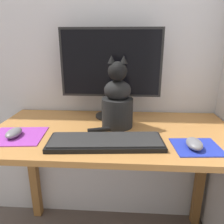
{
  "coord_description": "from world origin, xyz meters",
  "views": [
    {
      "loc": [
        0.06,
        -0.94,
        1.14
      ],
      "look_at": [
        0.0,
        -0.05,
        0.85
      ],
      "focal_mm": 35.0,
      "sensor_mm": 36.0,
      "label": 1
    }
  ],
  "objects_px": {
    "computer_mouse_left": "(14,133)",
    "computer_mouse_right": "(194,144)",
    "monitor": "(111,68)",
    "keyboard": "(106,142)",
    "cat": "(117,102)"
  },
  "relations": [
    {
      "from": "keyboard",
      "to": "computer_mouse_right",
      "type": "bearing_deg",
      "value": -7.68
    },
    {
      "from": "computer_mouse_left",
      "to": "computer_mouse_right",
      "type": "xyz_separation_m",
      "value": [
        0.75,
        -0.06,
        0.0
      ]
    },
    {
      "from": "keyboard",
      "to": "monitor",
      "type": "bearing_deg",
      "value": 85.66
    },
    {
      "from": "computer_mouse_left",
      "to": "keyboard",
      "type": "bearing_deg",
      "value": -5.77
    },
    {
      "from": "computer_mouse_right",
      "to": "monitor",
      "type": "bearing_deg",
      "value": 133.9
    },
    {
      "from": "computer_mouse_left",
      "to": "cat",
      "type": "xyz_separation_m",
      "value": [
        0.44,
        0.16,
        0.1
      ]
    },
    {
      "from": "computer_mouse_right",
      "to": "cat",
      "type": "height_order",
      "value": "cat"
    },
    {
      "from": "monitor",
      "to": "computer_mouse_right",
      "type": "bearing_deg",
      "value": -46.1
    },
    {
      "from": "computer_mouse_left",
      "to": "computer_mouse_right",
      "type": "relative_size",
      "value": 1.06
    },
    {
      "from": "monitor",
      "to": "keyboard",
      "type": "bearing_deg",
      "value": -89.74
    },
    {
      "from": "computer_mouse_left",
      "to": "computer_mouse_right",
      "type": "bearing_deg",
      "value": -4.53
    },
    {
      "from": "keyboard",
      "to": "computer_mouse_right",
      "type": "distance_m",
      "value": 0.34
    },
    {
      "from": "keyboard",
      "to": "cat",
      "type": "xyz_separation_m",
      "value": [
        0.04,
        0.2,
        0.11
      ]
    },
    {
      "from": "monitor",
      "to": "keyboard",
      "type": "height_order",
      "value": "monitor"
    },
    {
      "from": "cat",
      "to": "keyboard",
      "type": "bearing_deg",
      "value": -99.32
    }
  ]
}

